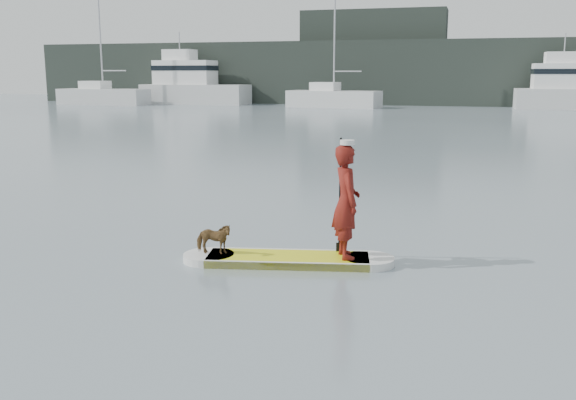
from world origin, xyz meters
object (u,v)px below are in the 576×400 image
(sailboat_a, at_px, (103,95))
(motor_yacht_a, at_px, (575,88))
(paddler, at_px, (346,202))
(paddleboard, at_px, (288,259))
(dog, at_px, (213,239))
(motor_yacht_b, at_px, (191,84))
(sailboat_c, at_px, (333,98))

(sailboat_a, distance_m, motor_yacht_a, 42.50)
(paddler, relative_size, sailboat_a, 0.14)
(paddleboard, xyz_separation_m, motor_yacht_a, (10.63, 49.20, 1.68))
(dog, height_order, motor_yacht_b, motor_yacht_b)
(paddleboard, height_order, sailboat_a, sailboat_a)
(paddler, relative_size, motor_yacht_b, 0.16)
(paddler, height_order, sailboat_c, sailboat_c)
(sailboat_c, height_order, motor_yacht_a, sailboat_c)
(sailboat_a, bearing_deg, motor_yacht_a, 6.27)
(paddleboard, relative_size, dog, 5.62)
(motor_yacht_a, bearing_deg, sailboat_c, -174.28)
(paddleboard, bearing_deg, sailboat_a, 113.32)
(paddler, bearing_deg, sailboat_c, -12.58)
(paddler, relative_size, motor_yacht_a, 0.17)
(paddleboard, distance_m, sailboat_c, 47.46)
(paddleboard, relative_size, sailboat_a, 0.26)
(sailboat_a, bearing_deg, dog, -54.81)
(motor_yacht_b, bearing_deg, paddler, -62.23)
(sailboat_a, bearing_deg, paddleboard, -53.69)
(paddler, bearing_deg, motor_yacht_a, -36.24)
(sailboat_c, relative_size, motor_yacht_a, 1.12)
(sailboat_a, distance_m, motor_yacht_b, 8.48)
(dog, distance_m, sailboat_c, 47.48)
(paddleboard, xyz_separation_m, paddler, (0.87, 0.18, 0.93))
(sailboat_c, distance_m, motor_yacht_a, 20.15)
(sailboat_a, relative_size, sailboat_c, 1.09)
(paddleboard, xyz_separation_m, sailboat_c, (-9.32, 46.53, 0.80))
(sailboat_c, bearing_deg, motor_yacht_a, 16.71)
(paddler, height_order, motor_yacht_a, motor_yacht_a)
(paddleboard, distance_m, dog, 1.21)
(dog, relative_size, sailboat_a, 0.05)
(sailboat_a, relative_size, motor_yacht_b, 1.21)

